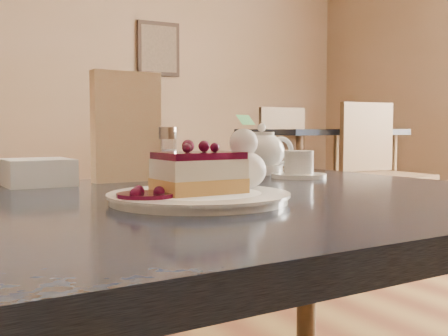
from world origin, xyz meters
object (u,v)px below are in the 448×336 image
dessert_plate (199,198)px  bg_table_far_right (319,221)px  main_table (183,250)px  cheesecake_slice (199,173)px  tea_set (269,156)px

dessert_plate → bg_table_far_right: 3.69m
main_table → cheesecake_slice: bearing=-90.0°
main_table → bg_table_far_right: bearing=45.2°
dessert_plate → tea_set: size_ratio=1.07×
dessert_plate → main_table: bearing=93.7°
tea_set → main_table: bearing=-138.7°
main_table → dessert_plate: bearing=-90.0°
cheesecake_slice → main_table: bearing=90.0°
cheesecake_slice → tea_set: bearing=42.0°
dessert_plate → bg_table_far_right: size_ratio=0.12×
main_table → tea_set: (0.33, 0.29, 0.11)m
cheesecake_slice → bg_table_far_right: size_ratio=0.06×
tea_set → bg_table_far_right: size_ratio=0.12×
dessert_plate → cheesecake_slice: size_ratio=2.04×
main_table → dessert_plate: 0.09m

